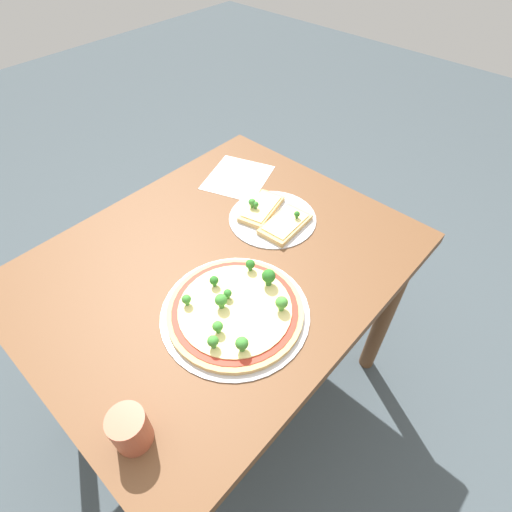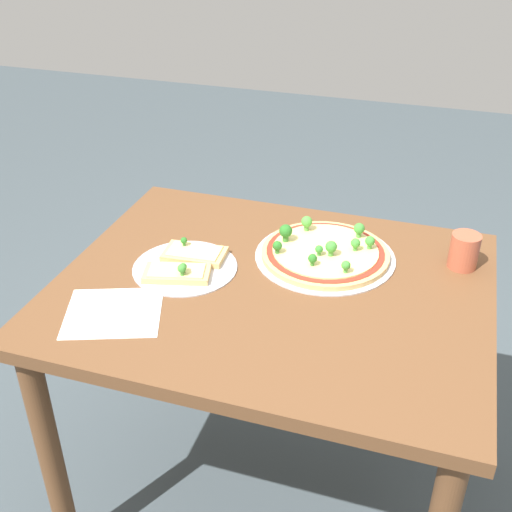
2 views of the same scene
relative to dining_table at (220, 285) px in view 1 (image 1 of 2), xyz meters
The scene contains 6 objects.
ground_plane 0.66m from the dining_table, ahead, with size 8.00×8.00×0.00m, color #3D474C.
dining_table is the anchor object (origin of this frame).
pizza_tray_whole 0.23m from the dining_table, 59.94° to the left, with size 0.37×0.37×0.07m.
pizza_tray_slice 0.27m from the dining_table, behind, with size 0.27×0.27×0.06m.
drinking_cup 0.53m from the dining_table, 27.11° to the left, with size 0.07×0.07×0.09m, color #AD5138.
paper_menu 0.41m from the dining_table, 144.10° to the right, with size 0.22×0.20×0.00m, color white.
Camera 1 is at (0.49, 0.60, 1.60)m, focal length 28.00 mm.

